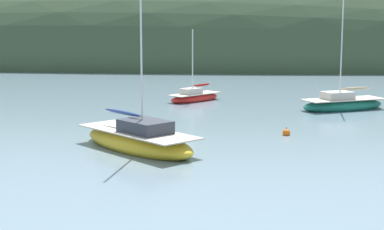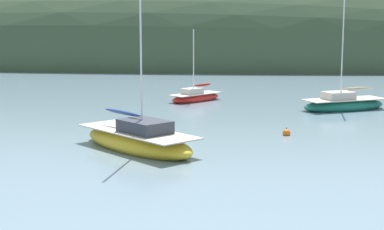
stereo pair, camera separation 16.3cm
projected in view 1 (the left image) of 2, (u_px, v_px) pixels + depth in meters
name	position (u px, v px, depth m)	size (l,w,h in m)	color
far_shoreline_hill	(219.00, 64.00, 88.38)	(150.00, 36.00, 29.81)	#384C33
sailboat_yellow_far	(138.00, 140.00, 28.93)	(7.30, 7.17, 10.42)	gold
sailboat_black_sloop	(343.00, 104.00, 42.10)	(6.76, 4.74, 8.85)	#196B56
sailboat_cream_ketch	(194.00, 97.00, 46.71)	(4.45, 4.81, 5.79)	red
mooring_buoy_outer	(286.00, 133.00, 32.64)	(0.44, 0.44, 0.54)	orange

